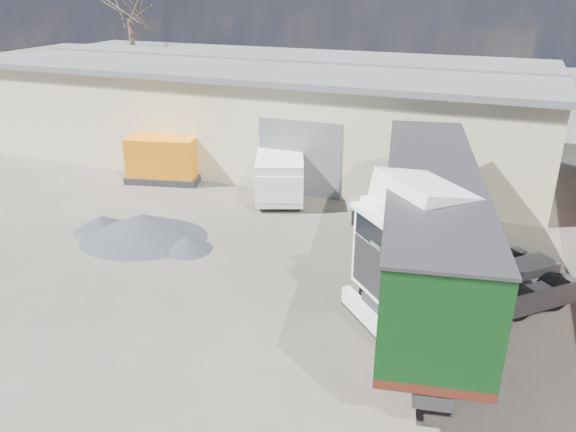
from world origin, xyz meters
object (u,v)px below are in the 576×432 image
(box_trailer, at_px, (428,220))
(panel_van, at_px, (280,173))
(tractor_unit, at_px, (436,260))
(orange_skip, at_px, (165,161))
(bare_tree, at_px, (128,4))

(box_trailer, relative_size, panel_van, 2.33)
(tractor_unit, xyz_separation_m, box_trailer, (-0.47, 1.33, 0.65))
(tractor_unit, height_order, panel_van, tractor_unit)
(tractor_unit, distance_m, orange_skip, 16.58)
(bare_tree, distance_m, tractor_unit, 30.37)
(bare_tree, relative_size, tractor_unit, 1.44)
(bare_tree, relative_size, orange_skip, 2.36)
(bare_tree, bearing_deg, panel_van, -34.42)
(tractor_unit, distance_m, box_trailer, 1.56)
(box_trailer, height_order, orange_skip, box_trailer)
(panel_van, bearing_deg, bare_tree, 124.83)
(box_trailer, bearing_deg, bare_tree, 132.90)
(bare_tree, relative_size, panel_van, 1.71)
(box_trailer, bearing_deg, tractor_unit, -80.91)
(tractor_unit, distance_m, panel_van, 11.51)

